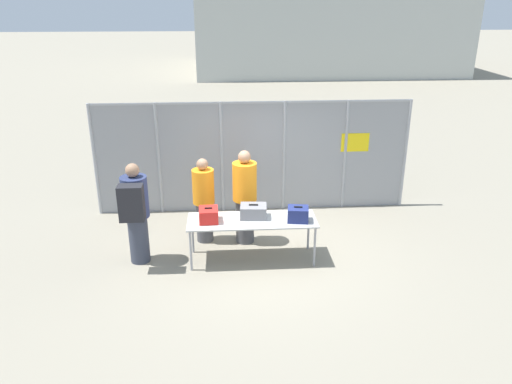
{
  "coord_description": "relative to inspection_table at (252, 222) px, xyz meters",
  "views": [
    {
      "loc": [
        -0.63,
        -8.0,
        4.41
      ],
      "look_at": [
        -0.05,
        0.46,
        1.05
      ],
      "focal_mm": 35.0,
      "sensor_mm": 36.0,
      "label": 1
    }
  ],
  "objects": [
    {
      "name": "distant_hangar",
      "position": [
        5.86,
        24.85,
        2.44
      ],
      "size": [
        15.29,
        10.98,
        6.32
      ],
      "color": "#B2B7B2",
      "rests_on": "ground_plane"
    },
    {
      "name": "ground_plane",
      "position": [
        0.16,
        0.14,
        -0.72
      ],
      "size": [
        120.0,
        120.0,
        0.0
      ],
      "primitive_type": "plane",
      "color": "gray"
    },
    {
      "name": "security_worker_far",
      "position": [
        -0.86,
        0.8,
        0.13
      ],
      "size": [
        0.41,
        0.41,
        1.65
      ],
      "rotation": [
        0.0,
        0.0,
        2.71
      ],
      "color": "#4C4C51",
      "rests_on": "ground_plane"
    },
    {
      "name": "suitcase_red",
      "position": [
        -0.75,
        -0.01,
        0.17
      ],
      "size": [
        0.34,
        0.37,
        0.26
      ],
      "color": "red",
      "rests_on": "inspection_table"
    },
    {
      "name": "fence_section",
      "position": [
        0.17,
        2.24,
        0.52
      ],
      "size": [
        6.68,
        0.07,
        2.39
      ],
      "color": "#9EA0A5",
      "rests_on": "ground_plane"
    },
    {
      "name": "inspection_table",
      "position": [
        0.0,
        0.0,
        0.0
      ],
      "size": [
        2.24,
        0.76,
        0.77
      ],
      "color": "#B2B2AD",
      "rests_on": "ground_plane"
    },
    {
      "name": "suitcase_navy",
      "position": [
        0.79,
        -0.1,
        0.17
      ],
      "size": [
        0.39,
        0.35,
        0.27
      ],
      "color": "navy",
      "rests_on": "inspection_table"
    },
    {
      "name": "utility_trailer",
      "position": [
        1.53,
        4.87,
        -0.36
      ],
      "size": [
        4.21,
        2.09,
        0.61
      ],
      "color": "#4C6B47",
      "rests_on": "ground_plane"
    },
    {
      "name": "security_worker_near",
      "position": [
        -0.09,
        0.71,
        0.21
      ],
      "size": [
        0.45,
        0.45,
        1.81
      ],
      "rotation": [
        0.0,
        0.0,
        3.2
      ],
      "color": "#4C4C51",
      "rests_on": "ground_plane"
    },
    {
      "name": "suitcase_grey",
      "position": [
        0.03,
        0.1,
        0.16
      ],
      "size": [
        0.48,
        0.38,
        0.25
      ],
      "color": "slate",
      "rests_on": "inspection_table"
    },
    {
      "name": "traveler_hooded",
      "position": [
        -1.98,
        0.01,
        0.28
      ],
      "size": [
        0.45,
        0.7,
        1.82
      ],
      "rotation": [
        0.0,
        0.0,
        0.14
      ],
      "color": "#383D4C",
      "rests_on": "ground_plane"
    }
  ]
}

